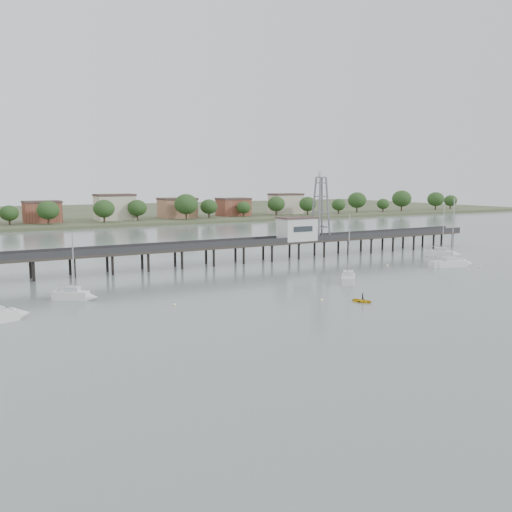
# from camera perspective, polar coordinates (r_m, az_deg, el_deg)

# --- Properties ---
(ground_plane) EXTENTS (500.00, 500.00, 0.00)m
(ground_plane) POSITION_cam_1_polar(r_m,az_deg,el_deg) (67.70, 14.54, -7.80)
(ground_plane) COLOR slate
(ground_plane) RESTS_ON ground
(pier) EXTENTS (150.00, 5.00, 5.50)m
(pier) POSITION_cam_1_polar(r_m,az_deg,el_deg) (116.91, -6.19, 0.80)
(pier) COLOR #2D2823
(pier) RESTS_ON ground
(pier_building) EXTENTS (8.40, 5.40, 5.30)m
(pier_building) POSITION_cam_1_polar(r_m,az_deg,el_deg) (128.46, 4.10, 2.73)
(pier_building) COLOR silver
(pier_building) RESTS_ON ground
(lattice_tower) EXTENTS (3.20, 3.20, 15.50)m
(lattice_tower) POSITION_cam_1_polar(r_m,az_deg,el_deg) (131.85, 6.48, 4.76)
(lattice_tower) COLOR slate
(lattice_tower) RESTS_ON ground
(sailboat_d) EXTENTS (9.34, 4.34, 14.80)m
(sailboat_d) POSITION_cam_1_polar(r_m,az_deg,el_deg) (123.55, 19.35, -0.70)
(sailboat_d) COLOR white
(sailboat_d) RESTS_ON ground
(sailboat_c) EXTENTS (6.47, 7.11, 12.41)m
(sailboat_c) POSITION_cam_1_polar(r_m,az_deg,el_deg) (100.92, 9.23, -2.17)
(sailboat_c) COLOR white
(sailboat_c) RESTS_ON ground
(sailboat_b) EXTENTS (6.12, 4.96, 10.41)m
(sailboat_b) POSITION_cam_1_polar(r_m,az_deg,el_deg) (88.56, -17.38, -3.81)
(sailboat_b) COLOR white
(sailboat_b) RESTS_ON ground
(sailboat_e) EXTENTS (6.61, 7.17, 12.57)m
(sailboat_e) POSITION_cam_1_polar(r_m,az_deg,el_deg) (138.42, 18.43, 0.21)
(sailboat_e) COLOR white
(sailboat_e) RESTS_ON ground
(sailboat_a) EXTENTS (8.39, 4.93, 13.35)m
(sailboat_a) POSITION_cam_1_polar(r_m,az_deg,el_deg) (78.96, -24.08, -5.53)
(sailboat_a) COLOR white
(sailboat_a) RESTS_ON ground
(yellow_dinghy) EXTENTS (2.21, 1.38, 2.99)m
(yellow_dinghy) POSITION_cam_1_polar(r_m,az_deg,el_deg) (84.73, 10.60, -4.55)
(yellow_dinghy) COLOR yellow
(yellow_dinghy) RESTS_ON ground
(dinghy_occupant) EXTENTS (0.75, 1.16, 0.26)m
(dinghy_occupant) POSITION_cam_1_polar(r_m,az_deg,el_deg) (84.73, 10.60, -4.55)
(dinghy_occupant) COLOR black
(dinghy_occupant) RESTS_ON ground
(mooring_buoys) EXTENTS (89.62, 21.50, 0.39)m
(mooring_buoys) POSITION_cam_1_polar(r_m,az_deg,el_deg) (95.34, 4.36, -3.02)
(mooring_buoys) COLOR #F7F4C0
(mooring_buoys) RESTS_ON ground
(far_shore) EXTENTS (500.00, 170.00, 10.40)m
(far_shore) POSITION_cam_1_polar(r_m,az_deg,el_deg) (290.45, -20.28, 3.94)
(far_shore) COLOR #475133
(far_shore) RESTS_ON ground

